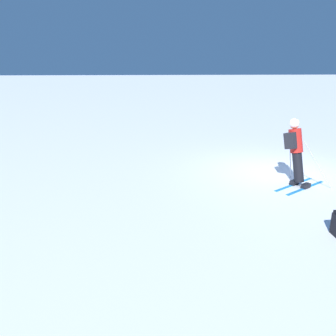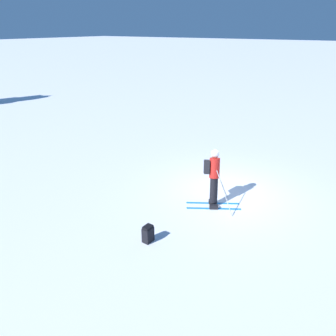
% 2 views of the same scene
% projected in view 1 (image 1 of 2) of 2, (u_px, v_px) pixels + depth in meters
% --- Properties ---
extents(ground_plane, '(300.00, 300.00, 0.00)m').
position_uv_depth(ground_plane, '(281.00, 173.00, 10.41)').
color(ground_plane, white).
extents(skier, '(1.50, 1.77, 1.91)m').
position_uv_depth(skier, '(296.00, 148.00, 9.12)').
color(skier, '#1E7AC6').
rests_on(skier, ground).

